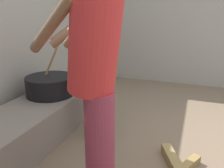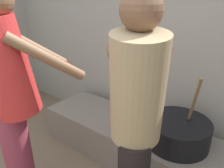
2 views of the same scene
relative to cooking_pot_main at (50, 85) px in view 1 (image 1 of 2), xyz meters
name	(u,v)px [view 1 (image 1 of 2)]	position (x,y,z in m)	size (l,w,h in m)	color
block_enclosure_right	(213,25)	(2.31, -1.72, 0.58)	(0.20, 4.64, 2.12)	#9E998E
hearth_ledge	(28,126)	(-0.44, -0.02, -0.30)	(1.96, 0.60, 0.37)	slate
cooking_pot_main	(50,85)	(0.00, 0.00, 0.00)	(0.54, 0.54, 0.67)	black
cook_in_red_shirt	(95,68)	(-0.84, -0.94, 0.47)	(0.56, 0.75, 1.66)	#8C3347
cook_in_tan_shirt	(100,51)	(-0.04, -0.64, 0.43)	(0.63, 0.73, 1.60)	black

